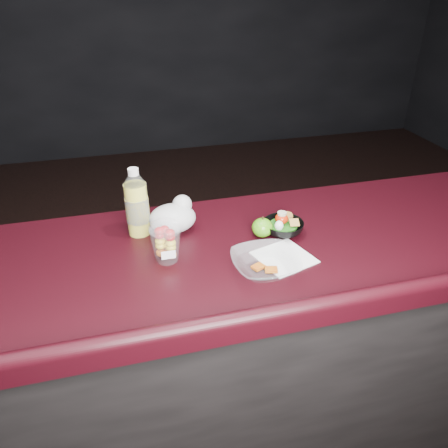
{
  "coord_description": "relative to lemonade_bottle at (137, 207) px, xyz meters",
  "views": [
    {
      "loc": [
        -0.24,
        -0.85,
        1.81
      ],
      "look_at": [
        0.07,
        0.32,
        1.1
      ],
      "focal_mm": 35.0,
      "sensor_mm": 36.0,
      "label": 1
    }
  ],
  "objects": [
    {
      "name": "paper_napkin",
      "position": [
        0.43,
        -0.27,
        -0.1
      ],
      "size": [
        0.2,
        0.2,
        0.0
      ],
      "primitive_type": "cube",
      "rotation": [
        0.0,
        0.0,
        0.3
      ],
      "color": "white",
      "rests_on": "counter"
    },
    {
      "name": "snack_bowl",
      "position": [
        0.48,
        -0.13,
        -0.07
      ],
      "size": [
        0.18,
        0.18,
        0.08
      ],
      "rotation": [
        0.0,
        0.0,
        -0.39
      ],
      "color": "black",
      "rests_on": "counter"
    },
    {
      "name": "takeout_bowl",
      "position": [
        0.35,
        -0.32,
        -0.08
      ],
      "size": [
        0.2,
        0.2,
        0.05
      ],
      "rotation": [
        0.0,
        0.0,
        0.01
      ],
      "color": "silver",
      "rests_on": "counter"
    },
    {
      "name": "counter",
      "position": [
        0.19,
        -0.17,
        -0.61
      ],
      "size": [
        4.06,
        0.71,
        1.02
      ],
      "color": "black",
      "rests_on": "ground"
    },
    {
      "name": "plastic_bag",
      "position": [
        0.12,
        -0.01,
        -0.05
      ],
      "size": [
        0.16,
        0.13,
        0.12
      ],
      "color": "silver",
      "rests_on": "counter"
    },
    {
      "name": "lemonade_bottle",
      "position": [
        0.0,
        0.0,
        0.0
      ],
      "size": [
        0.08,
        0.08,
        0.24
      ],
      "color": "yellow",
      "rests_on": "counter"
    },
    {
      "name": "green_apple",
      "position": [
        0.4,
        -0.13,
        -0.07
      ],
      "size": [
        0.07,
        0.07,
        0.07
      ],
      "color": "#267E0E",
      "rests_on": "counter"
    },
    {
      "name": "fruit_cup",
      "position": [
        0.07,
        -0.19,
        -0.03
      ],
      "size": [
        0.1,
        0.1,
        0.14
      ],
      "color": "white",
      "rests_on": "counter"
    }
  ]
}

